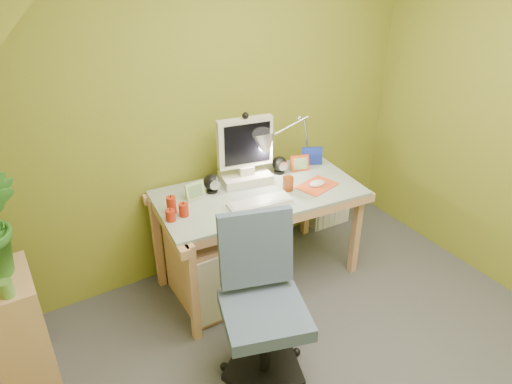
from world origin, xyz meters
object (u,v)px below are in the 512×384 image
task_chair (265,313)px  side_ledge (19,332)px  monitor (245,150)px  desk_lamp (300,129)px  desk (259,236)px  radiator (329,205)px

task_chair → side_ledge: bearing=167.9°
monitor → desk_lamp: (0.45, 0.00, 0.06)m
desk → radiator: size_ratio=3.85×
desk → side_ledge: size_ratio=1.87×
monitor → desk_lamp: size_ratio=0.80×
monitor → radiator: monitor is taller
monitor → side_ledge: monitor is taller
desk → side_ledge: same height
side_ledge → monitor: bearing=10.1°
monitor → task_chair: size_ratio=0.51×
desk → monitor: (0.00, 0.18, 0.60)m
desk_lamp → radiator: (0.46, 0.14, -0.85)m
monitor → radiator: (0.91, 0.14, -0.79)m
side_ledge → radiator: size_ratio=2.06×
side_ledge → task_chair: task_chair is taller
desk → desk_lamp: size_ratio=2.32×
task_chair → desk_lamp: bearing=63.9°
desk → task_chair: size_ratio=1.48×
desk_lamp → side_ledge: desk_lamp is taller
task_chair → radiator: 1.73m
desk → task_chair: task_chair is taller
radiator → side_ledge: bearing=-167.9°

